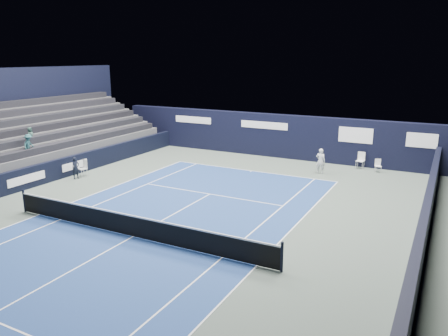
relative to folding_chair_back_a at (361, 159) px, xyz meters
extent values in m
plane|color=#48554C|center=(-6.01, -13.83, -0.62)|extent=(48.00, 48.00, 0.00)
cube|color=navy|center=(-6.01, -15.83, -0.61)|extent=(10.97, 23.77, 0.01)
cube|color=black|center=(4.49, -9.83, 0.28)|extent=(0.30, 22.00, 1.80)
cube|color=white|center=(-0.01, -0.10, -0.11)|extent=(0.52, 0.50, 0.05)
cube|color=white|center=(0.01, 0.12, 0.18)|extent=(0.48, 0.08, 0.57)
cylinder|color=white|center=(0.21, 0.08, -0.37)|extent=(0.03, 0.03, 0.50)
cylinder|color=white|center=(-0.19, 0.12, -0.37)|extent=(0.03, 0.03, 0.50)
cylinder|color=white|center=(0.18, -0.31, -0.37)|extent=(0.03, 0.03, 0.50)
cylinder|color=white|center=(-0.23, -0.27, -0.37)|extent=(0.03, 0.03, 0.50)
cube|color=white|center=(1.19, -0.53, -0.23)|extent=(0.47, 0.46, 0.04)
cube|color=white|center=(1.13, -0.38, 0.00)|extent=(0.36, 0.16, 0.44)
cylinder|color=white|center=(1.28, -0.34, -0.42)|extent=(0.02, 0.02, 0.39)
cylinder|color=white|center=(0.98, -0.45, -0.42)|extent=(0.02, 0.02, 0.39)
cylinder|color=white|center=(1.39, -0.62, -0.42)|extent=(0.02, 0.02, 0.39)
cylinder|color=white|center=(1.09, -0.73, -0.42)|extent=(0.02, 0.02, 0.39)
cube|color=silver|center=(-14.66, -9.90, -0.14)|extent=(0.55, 0.53, 0.04)
cube|color=silver|center=(-14.61, -9.71, 0.13)|extent=(0.44, 0.15, 0.54)
cylinder|color=silver|center=(-14.43, -9.78, -0.38)|extent=(0.03, 0.03, 0.47)
cylinder|color=silver|center=(-14.80, -9.68, -0.38)|extent=(0.03, 0.03, 0.47)
cylinder|color=silver|center=(-14.52, -10.13, -0.38)|extent=(0.03, 0.03, 0.47)
cylinder|color=silver|center=(-14.90, -10.03, -0.38)|extent=(0.03, 0.03, 0.47)
imported|color=black|center=(-14.60, -10.48, 0.05)|extent=(0.41, 0.54, 1.33)
cube|color=white|center=(-6.01, -3.94, -0.61)|extent=(10.97, 0.06, 0.00)
cube|color=white|center=(-0.53, -15.83, -0.61)|extent=(0.06, 23.77, 0.00)
cube|color=white|center=(-11.50, -15.83, -0.61)|extent=(0.06, 23.77, 0.00)
cube|color=white|center=(-1.90, -15.83, -0.61)|extent=(0.06, 23.77, 0.00)
cube|color=white|center=(-10.13, -15.83, -0.61)|extent=(0.06, 23.77, 0.00)
cube|color=white|center=(-6.01, -9.43, -0.61)|extent=(8.23, 0.06, 0.00)
cube|color=white|center=(-6.01, -15.83, -0.61)|extent=(0.06, 12.80, 0.00)
cube|color=white|center=(-6.01, -4.09, -0.61)|extent=(0.06, 0.30, 0.00)
cylinder|color=black|center=(0.39, -15.83, -0.07)|extent=(0.10, 0.10, 1.10)
cylinder|color=black|center=(-12.41, -15.83, -0.07)|extent=(0.10, 0.10, 1.10)
cube|color=black|center=(-6.01, -15.83, -0.16)|extent=(12.80, 0.03, 0.86)
cube|color=white|center=(-6.01, -15.83, 0.29)|extent=(12.80, 0.05, 0.06)
cube|color=black|center=(-6.01, 0.67, 0.93)|extent=(26.00, 0.60, 3.10)
cube|color=silver|center=(-13.01, 0.35, 1.68)|extent=(3.20, 0.02, 0.50)
cube|color=silver|center=(-7.01, 0.35, 1.68)|extent=(3.60, 0.02, 0.50)
cube|color=silver|center=(-0.51, 0.35, 1.48)|extent=(2.20, 0.02, 1.00)
cube|color=silver|center=(3.49, 0.35, 1.48)|extent=(1.80, 0.02, 0.90)
cube|color=black|center=(-15.51, -9.83, -0.02)|extent=(0.30, 22.00, 1.20)
cube|color=silver|center=(-15.34, -13.33, -0.02)|extent=(0.02, 2.40, 0.45)
cube|color=silver|center=(-15.34, -9.83, -0.02)|extent=(0.02, 2.00, 0.45)
cube|color=#454548|center=(-16.11, -8.83, 0.21)|extent=(0.90, 16.00, 1.65)
cube|color=#4F4F51|center=(-17.01, -8.83, 0.43)|extent=(0.90, 16.00, 2.10)
cube|color=#505053|center=(-17.91, -8.83, 0.66)|extent=(0.90, 16.00, 2.55)
cube|color=#4A4A4D|center=(-18.81, -8.83, 0.88)|extent=(0.90, 16.00, 3.00)
cube|color=#454648|center=(-19.71, -8.83, 1.11)|extent=(0.90, 16.00, 3.45)
cube|color=#4B4B4D|center=(-20.61, -8.83, 1.33)|extent=(0.90, 16.00, 3.90)
cube|color=black|center=(-16.11, -8.83, 1.23)|extent=(0.63, 15.20, 0.40)
cube|color=black|center=(-17.01, -8.83, 1.68)|extent=(0.63, 15.20, 0.40)
cube|color=black|center=(-17.91, -8.83, 2.13)|extent=(0.63, 15.20, 0.40)
cube|color=black|center=(-18.81, -8.83, 2.58)|extent=(0.63, 15.20, 0.40)
cube|color=black|center=(-19.71, -8.83, 3.03)|extent=(0.63, 15.20, 0.40)
cube|color=black|center=(-20.61, -8.83, 3.48)|extent=(0.63, 15.20, 0.40)
cube|color=black|center=(-21.36, -8.83, 2.58)|extent=(0.60, 18.00, 6.40)
imported|color=#234D51|center=(-16.11, -12.36, 1.65)|extent=(0.69, 0.90, 1.23)
imported|color=#2B493F|center=(-17.01, -11.48, 1.98)|extent=(0.46, 0.56, 0.98)
imported|color=white|center=(-2.00, -2.46, 0.18)|extent=(0.60, 0.42, 1.58)
cylinder|color=black|center=(-2.15, -2.76, 0.43)|extent=(0.03, 0.29, 0.13)
torus|color=black|center=(-2.15, -3.01, 0.53)|extent=(0.30, 0.13, 0.29)
camera|label=1|loc=(4.91, -28.72, 6.51)|focal=35.00mm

